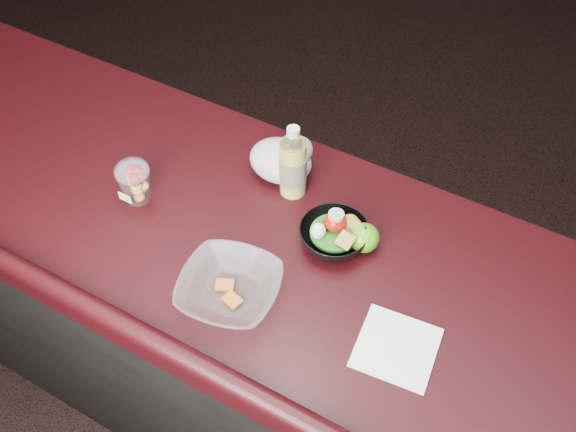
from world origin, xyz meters
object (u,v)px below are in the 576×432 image
Objects in this scene: fruit_cup at (134,181)px; green_apple at (364,238)px; takeout_bowl at (230,288)px; snack_bowl at (334,234)px; lemonade_bottle at (293,166)px.

green_apple is (0.55, 0.13, -0.03)m from fruit_cup.
takeout_bowl is at bearing -126.52° from green_apple.
snack_bowl is at bearing -161.56° from green_apple.
takeout_bowl is at bearing -20.18° from fruit_cup.
green_apple is (0.23, -0.08, -0.05)m from lemonade_bottle.
green_apple is at bearing 13.74° from fruit_cup.
snack_bowl reaches higher than takeout_bowl.
takeout_bowl is (0.03, -0.34, -0.06)m from lemonade_bottle.
fruit_cup is 0.72× the size of snack_bowl.
fruit_cup is 0.50m from snack_bowl.
lemonade_bottle is at bearing 33.27° from fruit_cup.
snack_bowl reaches higher than green_apple.
green_apple is at bearing 53.48° from takeout_bowl.
fruit_cup is at bearing 159.82° from takeout_bowl.
takeout_bowl is (-0.20, -0.26, -0.01)m from green_apple.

